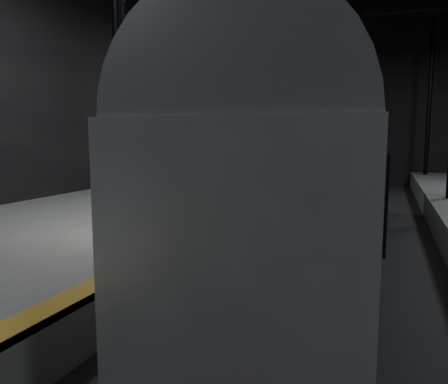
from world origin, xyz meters
The scene contains 6 objects.
ground centered at (0.00, 0.00, 0.00)m, with size 44.00×44.00×0.00m, color black.
platform_left centered at (-7.50, 0.00, 0.50)m, with size 9.00×43.80×1.00m, color #4C4C4A.
tactile_strip centered at (-3.25, 0.00, 1.00)m, with size 0.50×43.80×0.01m, color brown.
track centered at (0.00, 0.00, 0.07)m, with size 2.40×43.00×0.24m.
train centered at (0.00, 0.83, 2.72)m, with size 2.74×18.27×4.88m.
woman centered at (-5.16, 0.74, 1.73)m, with size 0.54×0.35×1.47m, color #8E7257.
Camera 1 is at (1.32, -11.75, 3.52)m, focal length 35.00 mm.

